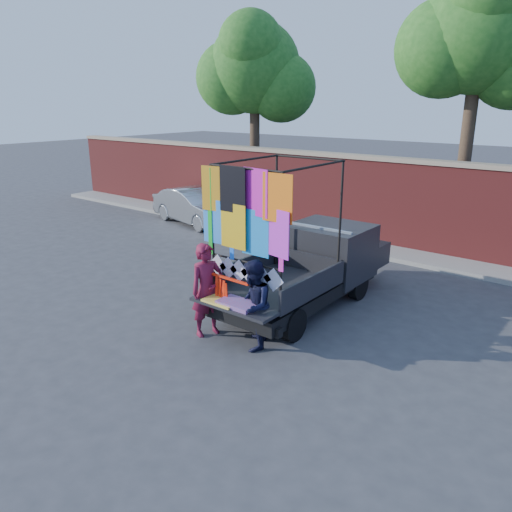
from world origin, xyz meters
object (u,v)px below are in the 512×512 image
Objects in this scene: sedan at (195,206)px; woman at (207,290)px; man at (253,305)px; pickup_truck at (317,265)px.

woman is at bearing -122.29° from sedan.
man reaches higher than sedan.
pickup_truck reaches higher than sedan.
sedan is at bearing -160.57° from man.
pickup_truck is 3.09× the size of man.
pickup_truck reaches higher than woman.
sedan is 8.71m from woman.
pickup_truck is 2.62m from man.
woman is 1.00m from man.
pickup_truck is 2.78m from woman.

